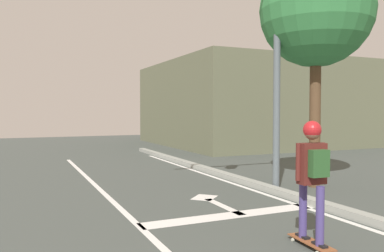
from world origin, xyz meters
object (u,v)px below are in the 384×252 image
skateboard (311,242)px  traffic_signal_mast (242,34)px  roadside_tree (316,12)px  skater (313,166)px

skateboard → traffic_signal_mast: traffic_signal_mast is taller
skateboard → roadside_tree: 6.09m
skateboard → roadside_tree: (2.98, 3.30, 4.17)m
roadside_tree → skater: bearing=-131.9°
traffic_signal_mast → roadside_tree: size_ratio=0.91×
traffic_signal_mast → skater: bearing=-105.7°
skateboard → roadside_tree: roadside_tree is taller
skater → traffic_signal_mast: size_ratio=0.32×
skater → roadside_tree: 5.44m
skateboard → traffic_signal_mast: size_ratio=0.16×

